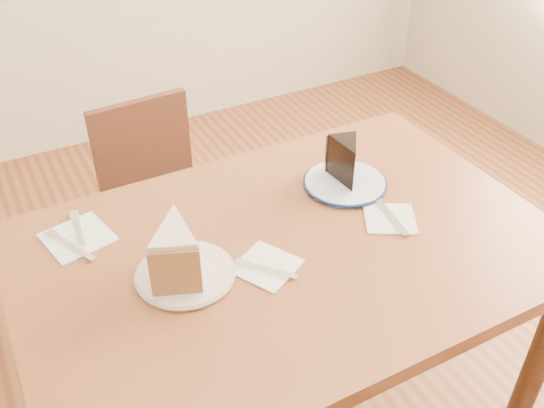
{
  "coord_description": "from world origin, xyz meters",
  "views": [
    {
      "loc": [
        -0.53,
        -0.9,
        1.63
      ],
      "look_at": [
        0.01,
        0.09,
        0.8
      ],
      "focal_mm": 40.0,
      "sensor_mm": 36.0,
      "label": 1
    }
  ],
  "objects_px": {
    "chocolate_cake": "(347,164)",
    "plate_cream": "(186,274)",
    "chair_far": "(164,209)",
    "plate_navy": "(345,183)",
    "carrot_cake": "(176,249)",
    "table": "(288,276)"
  },
  "relations": [
    {
      "from": "chocolate_cake",
      "to": "plate_cream",
      "type": "bearing_deg",
      "value": 29.86
    },
    {
      "from": "chair_far",
      "to": "plate_cream",
      "type": "height_order",
      "value": "chair_far"
    },
    {
      "from": "chair_far",
      "to": "plate_navy",
      "type": "xyz_separation_m",
      "value": [
        0.33,
        -0.54,
        0.32
      ]
    },
    {
      "from": "plate_cream",
      "to": "carrot_cake",
      "type": "xyz_separation_m",
      "value": [
        -0.01,
        0.02,
        0.06
      ]
    },
    {
      "from": "table",
      "to": "plate_cream",
      "type": "distance_m",
      "value": 0.27
    },
    {
      "from": "table",
      "to": "plate_cream",
      "type": "xyz_separation_m",
      "value": [
        -0.24,
        0.01,
        0.1
      ]
    },
    {
      "from": "chair_far",
      "to": "plate_cream",
      "type": "distance_m",
      "value": 0.76
    },
    {
      "from": "carrot_cake",
      "to": "chocolate_cake",
      "type": "bearing_deg",
      "value": 34.32
    },
    {
      "from": "chair_far",
      "to": "carrot_cake",
      "type": "bearing_deg",
      "value": 71.87
    },
    {
      "from": "plate_navy",
      "to": "carrot_cake",
      "type": "relative_size",
      "value": 1.49
    },
    {
      "from": "table",
      "to": "chair_far",
      "type": "relative_size",
      "value": 1.55
    },
    {
      "from": "table",
      "to": "plate_navy",
      "type": "bearing_deg",
      "value": 29.7
    },
    {
      "from": "chair_far",
      "to": "chocolate_cake",
      "type": "xyz_separation_m",
      "value": [
        0.33,
        -0.54,
        0.38
      ]
    },
    {
      "from": "chair_far",
      "to": "carrot_cake",
      "type": "relative_size",
      "value": 5.65
    },
    {
      "from": "plate_navy",
      "to": "carrot_cake",
      "type": "distance_m",
      "value": 0.51
    },
    {
      "from": "plate_cream",
      "to": "table",
      "type": "bearing_deg",
      "value": -2.77
    },
    {
      "from": "table",
      "to": "plate_navy",
      "type": "xyz_separation_m",
      "value": [
        0.24,
        0.14,
        0.1
      ]
    },
    {
      "from": "table",
      "to": "chocolate_cake",
      "type": "bearing_deg",
      "value": 29.61
    },
    {
      "from": "table",
      "to": "plate_cream",
      "type": "relative_size",
      "value": 5.91
    },
    {
      "from": "chair_far",
      "to": "carrot_cake",
      "type": "distance_m",
      "value": 0.77
    },
    {
      "from": "table",
      "to": "carrot_cake",
      "type": "xyz_separation_m",
      "value": [
        -0.25,
        0.03,
        0.16
      ]
    },
    {
      "from": "carrot_cake",
      "to": "chair_far",
      "type": "bearing_deg",
      "value": 97.63
    }
  ]
}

